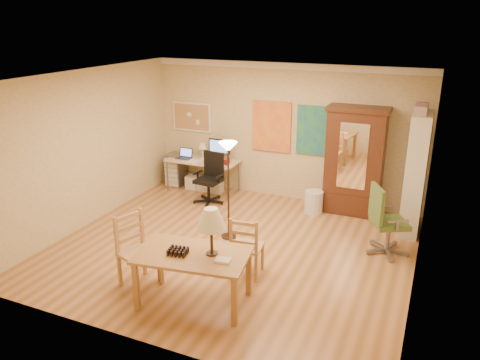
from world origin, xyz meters
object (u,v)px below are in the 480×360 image
at_px(computer_desk, 205,172).
at_px(armoire, 354,168).
at_px(office_chair_green, 386,236).
at_px(dining_table, 200,244).
at_px(bookshelf, 415,175).
at_px(office_chair_black, 210,189).

xyz_separation_m(computer_desk, armoire, (3.07, 0.08, 0.46)).
bearing_deg(office_chair_green, dining_table, -130.75).
height_order(computer_desk, office_chair_green, computer_desk).
distance_m(dining_table, office_chair_green, 3.12).
bearing_deg(bookshelf, dining_table, -124.62).
bearing_deg(office_chair_black, dining_table, -64.85).
relative_size(dining_table, bookshelf, 0.73).
height_order(computer_desk, office_chair_black, computer_desk).
height_order(office_chair_green, bookshelf, bookshelf).
bearing_deg(bookshelf, office_chair_green, -106.01).
bearing_deg(office_chair_green, bookshelf, 73.99).
relative_size(office_chair_black, office_chair_green, 0.90).
relative_size(dining_table, computer_desk, 1.01).
distance_m(dining_table, office_chair_black, 3.51).
height_order(office_chair_black, office_chair_green, office_chair_green).
bearing_deg(armoire, dining_table, -107.80).
distance_m(dining_table, bookshelf, 4.04).
relative_size(armoire, bookshelf, 0.97).
relative_size(dining_table, office_chair_black, 1.50).
relative_size(computer_desk, office_chair_green, 1.34).
xyz_separation_m(office_chair_black, office_chair_green, (3.48, -0.80, 0.03)).
height_order(dining_table, office_chair_green, dining_table).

